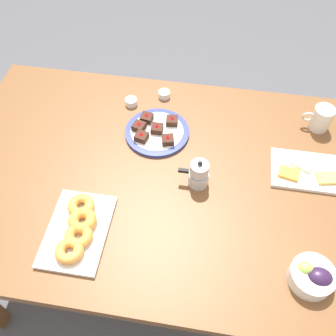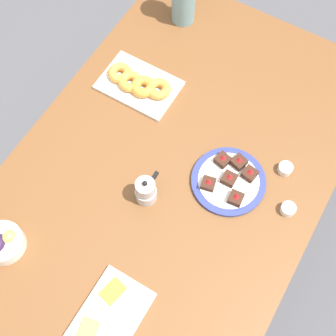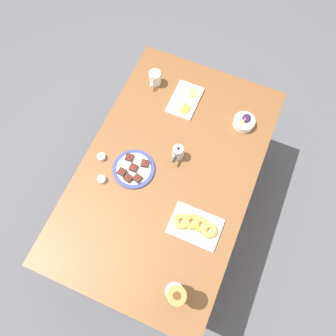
% 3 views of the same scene
% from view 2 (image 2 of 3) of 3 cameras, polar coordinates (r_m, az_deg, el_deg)
% --- Properties ---
extents(ground_plane, '(6.00, 6.00, 0.00)m').
position_cam_2_polar(ground_plane, '(2.26, 0.00, -8.46)').
color(ground_plane, '#4C4C51').
extents(dining_table, '(1.60, 1.00, 0.74)m').
position_cam_2_polar(dining_table, '(1.64, 0.00, -1.86)').
color(dining_table, brown).
rests_on(dining_table, ground_plane).
extents(grape_bowl, '(0.13, 0.13, 0.07)m').
position_cam_2_polar(grape_bowl, '(1.53, -19.55, -8.60)').
color(grape_bowl, white).
rests_on(grape_bowl, dining_table).
extents(cheese_platter, '(0.26, 0.17, 0.03)m').
position_cam_2_polar(cheese_platter, '(1.43, -7.26, -17.61)').
color(cheese_platter, white).
rests_on(cheese_platter, dining_table).
extents(croissant_platter, '(0.19, 0.28, 0.05)m').
position_cam_2_polar(croissant_platter, '(1.72, -3.60, 10.22)').
color(croissant_platter, white).
rests_on(croissant_platter, dining_table).
extents(jam_cup_honey, '(0.05, 0.05, 0.03)m').
position_cam_2_polar(jam_cup_honey, '(1.60, 14.11, -0.05)').
color(jam_cup_honey, white).
rests_on(jam_cup_honey, dining_table).
extents(jam_cup_berry, '(0.05, 0.05, 0.03)m').
position_cam_2_polar(jam_cup_berry, '(1.54, 14.43, -4.86)').
color(jam_cup_berry, white).
rests_on(jam_cup_berry, dining_table).
extents(dessert_plate, '(0.25, 0.25, 0.05)m').
position_cam_2_polar(dessert_plate, '(1.55, 7.42, -1.48)').
color(dessert_plate, navy).
rests_on(dessert_plate, dining_table).
extents(flower_vase, '(0.10, 0.11, 0.26)m').
position_cam_2_polar(flower_vase, '(1.88, 1.86, 19.67)').
color(flower_vase, '#6B939E').
rests_on(flower_vase, dining_table).
extents(moka_pot, '(0.11, 0.07, 0.12)m').
position_cam_2_polar(moka_pot, '(1.48, -2.72, -2.80)').
color(moka_pot, '#B7B7BC').
rests_on(moka_pot, dining_table).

